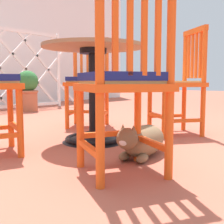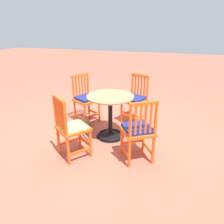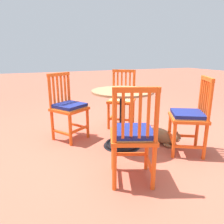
{
  "view_description": "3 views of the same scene",
  "coord_description": "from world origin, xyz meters",
  "px_view_note": "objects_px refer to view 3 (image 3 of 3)",
  "views": [
    {
      "loc": [
        -1.57,
        -1.48,
        0.46
      ],
      "look_at": [
        0.1,
        -0.09,
        0.23
      ],
      "focal_mm": 46.85,
      "sensor_mm": 36.0,
      "label": 1
    },
    {
      "loc": [
        3.12,
        1.06,
        1.78
      ],
      "look_at": [
        0.01,
        0.06,
        0.45
      ],
      "focal_mm": 34.4,
      "sensor_mm": 36.0,
      "label": 2
    },
    {
      "loc": [
        -2.26,
        1.17,
        1.16
      ],
      "look_at": [
        0.22,
        0.1,
        0.41
      ],
      "focal_mm": 33.99,
      "sensor_mm": 36.0,
      "label": 3
    }
  ],
  "objects_px": {
    "orange_chair_facing_out": "(122,100)",
    "orange_chair_at_corner": "(133,136)",
    "cafe_table": "(122,125)",
    "orange_chair_by_planter": "(190,117)",
    "tabby_cat": "(163,136)",
    "orange_chair_tucked_in": "(68,108)"
  },
  "relations": [
    {
      "from": "orange_chair_facing_out",
      "to": "orange_chair_at_corner",
      "type": "distance_m",
      "value": 1.56
    },
    {
      "from": "orange_chair_facing_out",
      "to": "orange_chair_at_corner",
      "type": "height_order",
      "value": "same"
    },
    {
      "from": "orange_chair_at_corner",
      "to": "cafe_table",
      "type": "bearing_deg",
      "value": -18.93
    },
    {
      "from": "tabby_cat",
      "to": "orange_chair_at_corner",
      "type": "bearing_deg",
      "value": 126.99
    },
    {
      "from": "orange_chair_tucked_in",
      "to": "orange_chair_at_corner",
      "type": "xyz_separation_m",
      "value": [
        -1.26,
        -0.32,
        0.0
      ]
    },
    {
      "from": "orange_chair_facing_out",
      "to": "orange_chair_tucked_in",
      "type": "bearing_deg",
      "value": 101.87
    },
    {
      "from": "orange_chair_tucked_in",
      "to": "tabby_cat",
      "type": "height_order",
      "value": "orange_chair_tucked_in"
    },
    {
      "from": "cafe_table",
      "to": "tabby_cat",
      "type": "bearing_deg",
      "value": -104.59
    },
    {
      "from": "orange_chair_by_planter",
      "to": "orange_chair_tucked_in",
      "type": "bearing_deg",
      "value": 50.72
    },
    {
      "from": "orange_chair_facing_out",
      "to": "tabby_cat",
      "type": "relative_size",
      "value": 1.32
    },
    {
      "from": "cafe_table",
      "to": "orange_chair_at_corner",
      "type": "distance_m",
      "value": 0.79
    },
    {
      "from": "orange_chair_by_planter",
      "to": "tabby_cat",
      "type": "xyz_separation_m",
      "value": [
        0.33,
        0.11,
        -0.35
      ]
    },
    {
      "from": "orange_chair_by_planter",
      "to": "tabby_cat",
      "type": "relative_size",
      "value": 1.32
    },
    {
      "from": "orange_chair_by_planter",
      "to": "tabby_cat",
      "type": "height_order",
      "value": "orange_chair_by_planter"
    },
    {
      "from": "orange_chair_at_corner",
      "to": "orange_chair_by_planter",
      "type": "height_order",
      "value": "same"
    },
    {
      "from": "orange_chair_at_corner",
      "to": "tabby_cat",
      "type": "height_order",
      "value": "orange_chair_at_corner"
    },
    {
      "from": "cafe_table",
      "to": "orange_chair_at_corner",
      "type": "xyz_separation_m",
      "value": [
        -0.73,
        0.25,
        0.16
      ]
    },
    {
      "from": "orange_chair_facing_out",
      "to": "orange_chair_by_planter",
      "type": "relative_size",
      "value": 1.0
    },
    {
      "from": "orange_chair_at_corner",
      "to": "tabby_cat",
      "type": "distance_m",
      "value": 1.05
    },
    {
      "from": "cafe_table",
      "to": "orange_chair_facing_out",
      "type": "height_order",
      "value": "orange_chair_facing_out"
    },
    {
      "from": "cafe_table",
      "to": "orange_chair_at_corner",
      "type": "height_order",
      "value": "orange_chair_at_corner"
    },
    {
      "from": "orange_chair_by_planter",
      "to": "tabby_cat",
      "type": "bearing_deg",
      "value": 18.57
    }
  ]
}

